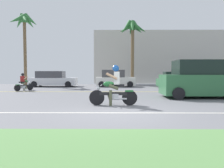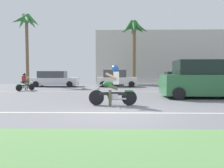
{
  "view_description": "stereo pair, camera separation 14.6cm",
  "coord_description": "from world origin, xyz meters",
  "px_view_note": "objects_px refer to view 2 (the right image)",
  "views": [
    {
      "loc": [
        -0.19,
        -7.23,
        1.41
      ],
      "look_at": [
        -0.28,
        3.21,
        0.84
      ],
      "focal_mm": 34.41,
      "sensor_mm": 36.0,
      "label": 1
    },
    {
      "loc": [
        -0.04,
        -7.23,
        1.41
      ],
      "look_at": [
        -0.28,
        3.21,
        0.84
      ],
      "focal_mm": 34.41,
      "sensor_mm": 36.0,
      "label": 2
    }
  ],
  "objects_px": {
    "parked_car_0": "(54,79)",
    "parked_car_1": "(116,79)",
    "motorcyclist_distant": "(25,83)",
    "motorcyclist": "(113,88)",
    "suv_nearby": "(204,80)",
    "palm_tree_0": "(27,26)",
    "palm_tree_1": "(134,32)",
    "parked_car_2": "(181,80)"
  },
  "relations": [
    {
      "from": "suv_nearby",
      "to": "parked_car_2",
      "type": "relative_size",
      "value": 1.14
    },
    {
      "from": "palm_tree_1",
      "to": "motorcyclist_distant",
      "type": "height_order",
      "value": "palm_tree_1"
    },
    {
      "from": "motorcyclist",
      "to": "suv_nearby",
      "type": "xyz_separation_m",
      "value": [
        4.97,
        2.81,
        0.28
      ]
    },
    {
      "from": "parked_car_2",
      "to": "palm_tree_1",
      "type": "distance_m",
      "value": 7.17
    },
    {
      "from": "motorcyclist",
      "to": "parked_car_2",
      "type": "distance_m",
      "value": 11.8
    },
    {
      "from": "motorcyclist",
      "to": "parked_car_0",
      "type": "distance_m",
      "value": 13.43
    },
    {
      "from": "parked_car_0",
      "to": "parked_car_1",
      "type": "relative_size",
      "value": 1.16
    },
    {
      "from": "motorcyclist",
      "to": "motorcyclist_distant",
      "type": "relative_size",
      "value": 1.45
    },
    {
      "from": "motorcyclist",
      "to": "palm_tree_0",
      "type": "distance_m",
      "value": 17.84
    },
    {
      "from": "palm_tree_0",
      "to": "suv_nearby",
      "type": "bearing_deg",
      "value": -37.6
    },
    {
      "from": "suv_nearby",
      "to": "parked_car_2",
      "type": "distance_m",
      "value": 7.47
    },
    {
      "from": "parked_car_2",
      "to": "palm_tree_1",
      "type": "height_order",
      "value": "palm_tree_1"
    },
    {
      "from": "motorcyclist",
      "to": "palm_tree_1",
      "type": "height_order",
      "value": "palm_tree_1"
    },
    {
      "from": "parked_car_2",
      "to": "palm_tree_0",
      "type": "xyz_separation_m",
      "value": [
        -15.45,
        3.77,
        5.71
      ]
    },
    {
      "from": "motorcyclist",
      "to": "parked_car_0",
      "type": "xyz_separation_m",
      "value": [
        -6.04,
        12.0,
        -0.01
      ]
    },
    {
      "from": "parked_car_1",
      "to": "parked_car_0",
      "type": "bearing_deg",
      "value": 179.49
    },
    {
      "from": "palm_tree_1",
      "to": "suv_nearby",
      "type": "bearing_deg",
      "value": -74.48
    },
    {
      "from": "palm_tree_1",
      "to": "motorcyclist_distant",
      "type": "xyz_separation_m",
      "value": [
        -8.87,
        -6.41,
        -5.06
      ]
    },
    {
      "from": "parked_car_2",
      "to": "palm_tree_0",
      "type": "bearing_deg",
      "value": 166.29
    },
    {
      "from": "palm_tree_1",
      "to": "motorcyclist_distant",
      "type": "relative_size",
      "value": 4.84
    },
    {
      "from": "motorcyclist",
      "to": "palm_tree_0",
      "type": "xyz_separation_m",
      "value": [
        -9.53,
        13.98,
        5.67
      ]
    },
    {
      "from": "parked_car_2",
      "to": "palm_tree_1",
      "type": "xyz_separation_m",
      "value": [
        -3.94,
        3.37,
        4.95
      ]
    },
    {
      "from": "parked_car_0",
      "to": "parked_car_1",
      "type": "height_order",
      "value": "parked_car_1"
    },
    {
      "from": "suv_nearby",
      "to": "parked_car_1",
      "type": "height_order",
      "value": "suv_nearby"
    },
    {
      "from": "palm_tree_1",
      "to": "parked_car_1",
      "type": "bearing_deg",
      "value": -139.24
    },
    {
      "from": "parked_car_1",
      "to": "motorcyclist_distant",
      "type": "distance_m",
      "value": 8.45
    },
    {
      "from": "parked_car_0",
      "to": "parked_car_2",
      "type": "bearing_deg",
      "value": -8.51
    },
    {
      "from": "parked_car_0",
      "to": "parked_car_2",
      "type": "distance_m",
      "value": 12.09
    },
    {
      "from": "motorcyclist_distant",
      "to": "motorcyclist",
      "type": "bearing_deg",
      "value": -46.17
    },
    {
      "from": "palm_tree_1",
      "to": "parked_car_0",
      "type": "bearing_deg",
      "value": -168.84
    },
    {
      "from": "suv_nearby",
      "to": "parked_car_2",
      "type": "xyz_separation_m",
      "value": [
        0.94,
        7.4,
        -0.32
      ]
    },
    {
      "from": "parked_car_2",
      "to": "palm_tree_1",
      "type": "bearing_deg",
      "value": 139.43
    },
    {
      "from": "motorcyclist",
      "to": "palm_tree_0",
      "type": "height_order",
      "value": "palm_tree_0"
    },
    {
      "from": "palm_tree_0",
      "to": "parked_car_0",
      "type": "bearing_deg",
      "value": -29.53
    },
    {
      "from": "palm_tree_0",
      "to": "palm_tree_1",
      "type": "xyz_separation_m",
      "value": [
        11.52,
        -0.4,
        -0.76
      ]
    },
    {
      "from": "parked_car_1",
      "to": "palm_tree_0",
      "type": "height_order",
      "value": "palm_tree_0"
    },
    {
      "from": "palm_tree_0",
      "to": "palm_tree_1",
      "type": "height_order",
      "value": "palm_tree_0"
    },
    {
      "from": "suv_nearby",
      "to": "parked_car_0",
      "type": "bearing_deg",
      "value": 140.15
    },
    {
      "from": "parked_car_2",
      "to": "motorcyclist",
      "type": "bearing_deg",
      "value": -120.1
    },
    {
      "from": "parked_car_1",
      "to": "motorcyclist",
      "type": "bearing_deg",
      "value": -90.4
    },
    {
      "from": "parked_car_1",
      "to": "palm_tree_0",
      "type": "distance_m",
      "value": 11.33
    },
    {
      "from": "motorcyclist",
      "to": "suv_nearby",
      "type": "distance_m",
      "value": 5.72
    }
  ]
}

